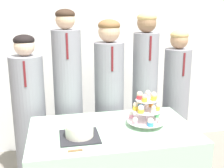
{
  "coord_description": "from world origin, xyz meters",
  "views": [
    {
      "loc": [
        -0.41,
        -1.54,
        1.61
      ],
      "look_at": [
        0.0,
        0.41,
        1.09
      ],
      "focal_mm": 45.0,
      "sensor_mm": 36.0,
      "label": 1
    }
  ],
  "objects_px": {
    "student_0": "(30,117)",
    "student_4": "(175,105)",
    "student_2": "(109,103)",
    "cake_knife": "(84,150)",
    "student_1": "(69,102)",
    "student_3": "(145,97)",
    "round_cake": "(79,129)",
    "cupcake_stand": "(146,110)"
  },
  "relations": [
    {
      "from": "student_1",
      "to": "student_3",
      "type": "bearing_deg",
      "value": -0.0
    },
    {
      "from": "student_4",
      "to": "student_3",
      "type": "bearing_deg",
      "value": 180.0
    },
    {
      "from": "student_0",
      "to": "student_4",
      "type": "distance_m",
      "value": 1.43
    },
    {
      "from": "cake_knife",
      "to": "student_4",
      "type": "height_order",
      "value": "student_4"
    },
    {
      "from": "student_0",
      "to": "student_3",
      "type": "distance_m",
      "value": 1.11
    },
    {
      "from": "cupcake_stand",
      "to": "student_0",
      "type": "bearing_deg",
      "value": 146.9
    },
    {
      "from": "cupcake_stand",
      "to": "student_0",
      "type": "xyz_separation_m",
      "value": [
        -0.91,
        0.6,
        -0.21
      ]
    },
    {
      "from": "student_3",
      "to": "student_4",
      "type": "height_order",
      "value": "student_3"
    },
    {
      "from": "student_0",
      "to": "student_1",
      "type": "relative_size",
      "value": 0.87
    },
    {
      "from": "student_0",
      "to": "student_3",
      "type": "height_order",
      "value": "student_3"
    },
    {
      "from": "round_cake",
      "to": "student_0",
      "type": "distance_m",
      "value": 0.82
    },
    {
      "from": "cake_knife",
      "to": "student_3",
      "type": "height_order",
      "value": "student_3"
    },
    {
      "from": "round_cake",
      "to": "student_1",
      "type": "distance_m",
      "value": 0.7
    },
    {
      "from": "student_1",
      "to": "student_2",
      "type": "xyz_separation_m",
      "value": [
        0.39,
        0.0,
        -0.04
      ]
    },
    {
      "from": "cake_knife",
      "to": "student_3",
      "type": "xyz_separation_m",
      "value": [
        0.7,
        0.89,
        0.03
      ]
    },
    {
      "from": "round_cake",
      "to": "student_3",
      "type": "height_order",
      "value": "student_3"
    },
    {
      "from": "student_2",
      "to": "student_1",
      "type": "bearing_deg",
      "value": -180.0
    },
    {
      "from": "student_4",
      "to": "round_cake",
      "type": "bearing_deg",
      "value": -146.03
    },
    {
      "from": "cake_knife",
      "to": "student_3",
      "type": "relative_size",
      "value": 0.2
    },
    {
      "from": "cupcake_stand",
      "to": "student_1",
      "type": "xyz_separation_m",
      "value": [
        -0.56,
        0.6,
        -0.09
      ]
    },
    {
      "from": "round_cake",
      "to": "student_4",
      "type": "relative_size",
      "value": 0.19
    },
    {
      "from": "student_3",
      "to": "cake_knife",
      "type": "bearing_deg",
      "value": -127.96
    },
    {
      "from": "cake_knife",
      "to": "student_0",
      "type": "distance_m",
      "value": 0.98
    },
    {
      "from": "round_cake",
      "to": "student_4",
      "type": "height_order",
      "value": "student_4"
    },
    {
      "from": "student_2",
      "to": "student_3",
      "type": "height_order",
      "value": "student_3"
    },
    {
      "from": "cake_knife",
      "to": "student_1",
      "type": "distance_m",
      "value": 0.9
    },
    {
      "from": "student_1",
      "to": "student_0",
      "type": "bearing_deg",
      "value": -180.0
    },
    {
      "from": "student_0",
      "to": "student_4",
      "type": "height_order",
      "value": "student_4"
    },
    {
      "from": "cake_knife",
      "to": "student_3",
      "type": "bearing_deg",
      "value": 49.83
    },
    {
      "from": "cupcake_stand",
      "to": "student_4",
      "type": "bearing_deg",
      "value": 48.99
    },
    {
      "from": "cake_knife",
      "to": "student_0",
      "type": "xyz_separation_m",
      "value": [
        -0.4,
        0.89,
        -0.08
      ]
    },
    {
      "from": "student_2",
      "to": "student_4",
      "type": "distance_m",
      "value": 0.69
    },
    {
      "from": "cupcake_stand",
      "to": "student_3",
      "type": "bearing_deg",
      "value": 72.65
    },
    {
      "from": "round_cake",
      "to": "student_1",
      "type": "xyz_separation_m",
      "value": [
        -0.03,
        0.7,
        -0.03
      ]
    },
    {
      "from": "cupcake_stand",
      "to": "student_0",
      "type": "relative_size",
      "value": 0.21
    },
    {
      "from": "round_cake",
      "to": "student_4",
      "type": "bearing_deg",
      "value": 33.97
    },
    {
      "from": "round_cake",
      "to": "student_1",
      "type": "relative_size",
      "value": 0.17
    },
    {
      "from": "round_cake",
      "to": "cupcake_stand",
      "type": "bearing_deg",
      "value": 11.33
    },
    {
      "from": "student_3",
      "to": "student_0",
      "type": "bearing_deg",
      "value": 180.0
    },
    {
      "from": "student_1",
      "to": "student_4",
      "type": "relative_size",
      "value": 1.14
    },
    {
      "from": "cake_knife",
      "to": "student_4",
      "type": "relative_size",
      "value": 0.22
    },
    {
      "from": "student_4",
      "to": "cupcake_stand",
      "type": "bearing_deg",
      "value": -131.01
    }
  ]
}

